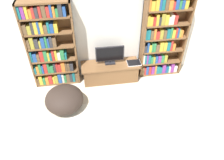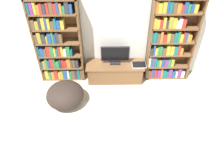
{
  "view_description": "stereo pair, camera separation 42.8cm",
  "coord_description": "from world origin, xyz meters",
  "px_view_note": "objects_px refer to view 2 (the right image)",
  "views": [
    {
      "loc": [
        -0.45,
        -0.16,
        3.48
      ],
      "look_at": [
        0.04,
        3.06,
        0.7
      ],
      "focal_mm": 35.0,
      "sensor_mm": 36.0,
      "label": 1
    },
    {
      "loc": [
        -0.02,
        -0.2,
        3.48
      ],
      "look_at": [
        0.04,
        3.06,
        0.7
      ],
      "focal_mm": 35.0,
      "sensor_mm": 36.0,
      "label": 2
    }
  ],
  "objects_px": {
    "laptop": "(139,65)",
    "beanbag_ottoman": "(65,95)",
    "television": "(115,55)",
    "bookshelf_left": "(57,43)",
    "bookshelf_right": "(169,41)",
    "tv_stand": "(115,72)"
  },
  "relations": [
    {
      "from": "tv_stand",
      "to": "laptop",
      "type": "relative_size",
      "value": 4.2
    },
    {
      "from": "bookshelf_right",
      "to": "tv_stand",
      "type": "distance_m",
      "value": 1.43
    },
    {
      "from": "beanbag_ottoman",
      "to": "television",
      "type": "bearing_deg",
      "value": 38.33
    },
    {
      "from": "bookshelf_left",
      "to": "tv_stand",
      "type": "bearing_deg",
      "value": -5.31
    },
    {
      "from": "bookshelf_left",
      "to": "laptop",
      "type": "bearing_deg",
      "value": -5.24
    },
    {
      "from": "television",
      "to": "beanbag_ottoman",
      "type": "distance_m",
      "value": 1.44
    },
    {
      "from": "bookshelf_right",
      "to": "television",
      "type": "relative_size",
      "value": 3.03
    },
    {
      "from": "bookshelf_right",
      "to": "television",
      "type": "distance_m",
      "value": 1.25
    },
    {
      "from": "tv_stand",
      "to": "laptop",
      "type": "distance_m",
      "value": 0.61
    },
    {
      "from": "bookshelf_left",
      "to": "television",
      "type": "bearing_deg",
      "value": -3.24
    },
    {
      "from": "bookshelf_right",
      "to": "laptop",
      "type": "height_order",
      "value": "bookshelf_right"
    },
    {
      "from": "bookshelf_left",
      "to": "beanbag_ottoman",
      "type": "height_order",
      "value": "bookshelf_left"
    },
    {
      "from": "bookshelf_left",
      "to": "bookshelf_right",
      "type": "xyz_separation_m",
      "value": [
        2.5,
        0.0,
        0.02
      ]
    },
    {
      "from": "bookshelf_right",
      "to": "television",
      "type": "height_order",
      "value": "bookshelf_right"
    },
    {
      "from": "television",
      "to": "laptop",
      "type": "distance_m",
      "value": 0.61
    },
    {
      "from": "bookshelf_left",
      "to": "bookshelf_right",
      "type": "height_order",
      "value": "same"
    },
    {
      "from": "tv_stand",
      "to": "beanbag_ottoman",
      "type": "height_order",
      "value": "beanbag_ottoman"
    },
    {
      "from": "laptop",
      "to": "beanbag_ottoman",
      "type": "xyz_separation_m",
      "value": [
        -1.63,
        -0.76,
        -0.21
      ]
    },
    {
      "from": "bookshelf_right",
      "to": "laptop",
      "type": "xyz_separation_m",
      "value": [
        -0.65,
        -0.17,
        -0.52
      ]
    },
    {
      "from": "bookshelf_left",
      "to": "tv_stand",
      "type": "relative_size",
      "value": 1.46
    },
    {
      "from": "tv_stand",
      "to": "bookshelf_right",
      "type": "bearing_deg",
      "value": 5.74
    },
    {
      "from": "tv_stand",
      "to": "laptop",
      "type": "xyz_separation_m",
      "value": [
        0.56,
        -0.05,
        0.23
      ]
    }
  ]
}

